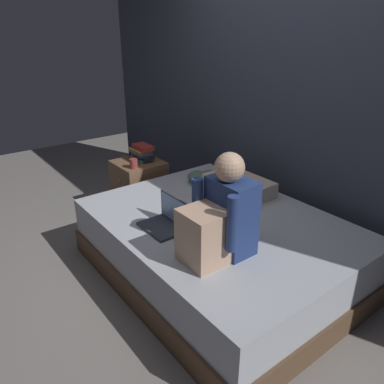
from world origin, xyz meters
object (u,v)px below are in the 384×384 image
laptop (167,220)px  mug (134,164)px  clothes_pile (204,177)px  bed (218,247)px  nightstand (140,187)px  person_sitting (220,218)px  book_stack (142,152)px  pillow (239,186)px

laptop → mug: laptop is taller
clothes_pile → mug: bearing=-144.0°
bed → nightstand: size_ratio=3.62×
person_sitting → mug: person_sitting is taller
laptop → book_stack: size_ratio=1.33×
laptop → pillow: bearing=98.7°
laptop → book_stack: 1.27m
person_sitting → clothes_pile: person_sitting is taller
pillow → book_stack: (-1.04, -0.33, 0.09)m
pillow → mug: bearing=-150.9°
nightstand → book_stack: book_stack is taller
nightstand → person_sitting: person_sitting is taller
laptop → pillow: 0.83m
pillow → bed: bearing=-59.6°
pillow → clothes_pile: 0.36m
person_sitting → bed: bearing=138.8°
clothes_pile → person_sitting: bearing=-34.6°
person_sitting → pillow: bearing=129.0°
laptop → clothes_pile: 0.87m
pillow → mug: (-0.91, -0.51, 0.05)m
person_sitting → clothes_pile: size_ratio=2.36×
mug → nightstand: bearing=137.3°
laptop → pillow: size_ratio=0.57×
laptop → pillow: (-0.13, 0.82, 0.01)m
bed → mug: size_ratio=22.22×
laptop → person_sitting: bearing=8.3°
nightstand → pillow: pillow is taller
pillow → clothes_pile: (-0.34, -0.10, -0.01)m
laptop → mug: (-1.03, 0.32, 0.06)m
person_sitting → clothes_pile: (-0.95, 0.66, -0.19)m
person_sitting → laptop: (-0.48, -0.07, -0.20)m
clothes_pile → nightstand: bearing=-157.4°
person_sitting → pillow: (-0.61, 0.75, -0.19)m
person_sitting → book_stack: bearing=165.5°
bed → book_stack: size_ratio=8.33×
nightstand → person_sitting: bearing=-12.6°
nightstand → pillow: (1.04, 0.39, 0.27)m
nightstand → laptop: bearing=-20.7°
bed → laptop: size_ratio=6.25×
bed → mug: 1.23m
pillow → clothes_pile: bearing=-164.3°
pillow → clothes_pile: pillow is taller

